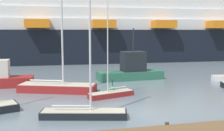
{
  "coord_description": "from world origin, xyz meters",
  "views": [
    {
      "loc": [
        -6.55,
        -17.99,
        5.91
      ],
      "look_at": [
        0.0,
        10.55,
        2.13
      ],
      "focal_mm": 43.18,
      "sensor_mm": 36.0,
      "label": 1
    }
  ],
  "objects_px": {
    "sailboat_3": "(84,110)",
    "cruise_ship": "(40,29)",
    "fishing_boat_0": "(131,70)",
    "channel_buoy_0": "(112,89)",
    "sailboat_1": "(58,85)",
    "sailboat_2": "(111,93)"
  },
  "relations": [
    {
      "from": "sailboat_3",
      "to": "cruise_ship",
      "type": "height_order",
      "value": "cruise_ship"
    },
    {
      "from": "sailboat_2",
      "to": "sailboat_3",
      "type": "distance_m",
      "value": 6.1
    },
    {
      "from": "sailboat_3",
      "to": "cruise_ship",
      "type": "bearing_deg",
      "value": 109.56
    },
    {
      "from": "sailboat_2",
      "to": "fishing_boat_0",
      "type": "relative_size",
      "value": 1.02
    },
    {
      "from": "sailboat_3",
      "to": "cruise_ship",
      "type": "xyz_separation_m",
      "value": [
        -4.07,
        37.09,
        5.75
      ]
    },
    {
      "from": "cruise_ship",
      "to": "sailboat_2",
      "type": "bearing_deg",
      "value": -75.89
    },
    {
      "from": "sailboat_1",
      "to": "channel_buoy_0",
      "type": "height_order",
      "value": "sailboat_1"
    },
    {
      "from": "sailboat_1",
      "to": "cruise_ship",
      "type": "xyz_separation_m",
      "value": [
        -2.52,
        28.65,
        5.66
      ]
    },
    {
      "from": "sailboat_2",
      "to": "fishing_boat_0",
      "type": "distance_m",
      "value": 9.32
    },
    {
      "from": "sailboat_1",
      "to": "sailboat_3",
      "type": "bearing_deg",
      "value": -59.69
    },
    {
      "from": "cruise_ship",
      "to": "sailboat_1",
      "type": "bearing_deg",
      "value": -83.51
    },
    {
      "from": "sailboat_1",
      "to": "cruise_ship",
      "type": "relative_size",
      "value": 0.13
    },
    {
      "from": "channel_buoy_0",
      "to": "fishing_boat_0",
      "type": "bearing_deg",
      "value": 57.99
    },
    {
      "from": "fishing_boat_0",
      "to": "channel_buoy_0",
      "type": "distance_m",
      "value": 7.13
    },
    {
      "from": "sailboat_2",
      "to": "cruise_ship",
      "type": "distance_m",
      "value": 33.15
    },
    {
      "from": "sailboat_3",
      "to": "channel_buoy_0",
      "type": "bearing_deg",
      "value": 76.83
    },
    {
      "from": "channel_buoy_0",
      "to": "cruise_ship",
      "type": "xyz_separation_m",
      "value": [
        -7.78,
        29.63,
        6.05
      ]
    },
    {
      "from": "fishing_boat_0",
      "to": "channel_buoy_0",
      "type": "relative_size",
      "value": 7.29
    },
    {
      "from": "sailboat_2",
      "to": "fishing_boat_0",
      "type": "xyz_separation_m",
      "value": [
        4.39,
        8.19,
        0.78
      ]
    },
    {
      "from": "sailboat_2",
      "to": "cruise_ship",
      "type": "bearing_deg",
      "value": -94.67
    },
    {
      "from": "sailboat_2",
      "to": "channel_buoy_0",
      "type": "relative_size",
      "value": 7.45
    },
    {
      "from": "sailboat_2",
      "to": "fishing_boat_0",
      "type": "height_order",
      "value": "sailboat_2"
    }
  ]
}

